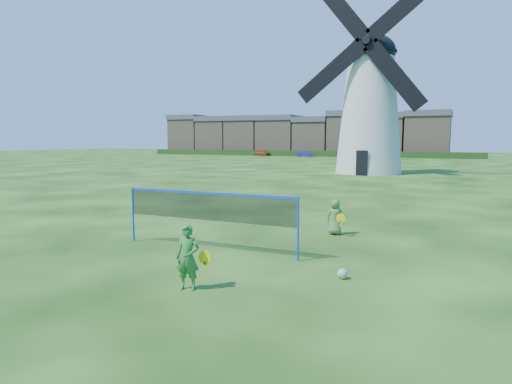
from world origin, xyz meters
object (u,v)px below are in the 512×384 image
object	(u,v)px
car_left	(262,153)
play_ball	(343,274)
car_right	(305,154)
player_girl	(188,257)
windmill	(370,105)
player_boy	(335,217)
badminton_net	(208,207)

from	to	relation	value
car_left	play_ball	bearing A→B (deg)	-133.31
car_right	player_girl	bearing A→B (deg)	-176.60
windmill	player_boy	distance (m)	26.91
player_boy	play_ball	size ratio (longest dim) A/B	5.01
play_ball	car_left	bearing A→B (deg)	115.37
badminton_net	player_boy	world-z (taller)	badminton_net
car_right	windmill	bearing A→B (deg)	-166.40
badminton_net	car_right	distance (m)	65.84
badminton_net	car_left	bearing A→B (deg)	112.92
windmill	badminton_net	bearing A→B (deg)	-87.32
player_boy	car_right	bearing A→B (deg)	-71.52
player_boy	badminton_net	bearing A→B (deg)	51.39
play_ball	car_left	distance (m)	73.82
player_boy	car_right	size ratio (longest dim) A/B	0.33
badminton_net	play_ball	xyz separation A→B (m)	(3.82, -0.93, -1.03)
badminton_net	player_boy	xyz separation A→B (m)	(2.55, 3.30, -0.59)
car_left	car_right	xyz separation A→B (m)	(9.31, -2.59, -0.02)
play_ball	badminton_net	bearing A→B (deg)	166.35
car_left	car_right	distance (m)	9.66
badminton_net	car_left	distance (m)	71.41
car_left	car_right	world-z (taller)	car_left
windmill	play_ball	bearing A→B (deg)	-80.26
windmill	player_boy	bearing A→B (deg)	-81.43
play_ball	car_right	distance (m)	67.89
windmill	badminton_net	distance (m)	29.80
player_boy	car_left	world-z (taller)	car_left
badminton_net	player_girl	xyz separation A→B (m)	(1.26, -2.85, -0.50)
player_girl	player_boy	distance (m)	6.29
player_boy	play_ball	distance (m)	4.44
badminton_net	player_girl	bearing A→B (deg)	-66.19
windmill	car_left	distance (m)	45.31
player_boy	windmill	bearing A→B (deg)	-82.33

